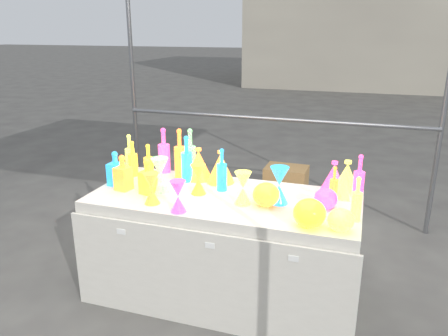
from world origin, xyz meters
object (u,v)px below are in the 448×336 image
(decanter_0, at_px, (148,176))
(cardboard_box_closed, at_px, (286,181))
(globe_0, at_px, (309,215))
(display_table, at_px, (224,246))
(hourglass_0, at_px, (152,188))
(lampshade_0, at_px, (199,164))
(bottle_0, at_px, (133,159))

(decanter_0, bearing_deg, cardboard_box_closed, 85.44)
(globe_0, bearing_deg, cardboard_box_closed, 102.81)
(display_table, height_order, cardboard_box_closed, display_table)
(hourglass_0, xyz_separation_m, lampshade_0, (0.11, 0.55, 0.02))
(lampshade_0, bearing_deg, cardboard_box_closed, 99.23)
(hourglass_0, relative_size, lampshade_0, 0.85)
(display_table, bearing_deg, cardboard_box_closed, 87.99)
(hourglass_0, bearing_deg, bottle_0, 130.38)
(bottle_0, bearing_deg, lampshade_0, 9.62)
(cardboard_box_closed, distance_m, hourglass_0, 2.47)
(decanter_0, distance_m, globe_0, 1.14)
(bottle_0, bearing_deg, globe_0, -19.59)
(cardboard_box_closed, distance_m, globe_0, 2.51)
(display_table, height_order, hourglass_0, hourglass_0)
(cardboard_box_closed, relative_size, bottle_0, 1.70)
(decanter_0, height_order, lampshade_0, decanter_0)
(cardboard_box_closed, distance_m, bottle_0, 2.18)
(lampshade_0, bearing_deg, bottle_0, -149.60)
(bottle_0, bearing_deg, decanter_0, -47.04)
(bottle_0, height_order, lampshade_0, bottle_0)
(globe_0, xyz_separation_m, lampshade_0, (-0.90, 0.58, 0.05))
(globe_0, bearing_deg, bottle_0, 160.41)
(decanter_0, xyz_separation_m, hourglass_0, (0.11, -0.16, -0.02))
(display_table, relative_size, globe_0, 9.82)
(display_table, relative_size, hourglass_0, 8.97)
(cardboard_box_closed, height_order, hourglass_0, hourglass_0)
(decanter_0, distance_m, lampshade_0, 0.45)
(lampshade_0, bearing_deg, decanter_0, -99.05)
(decanter_0, bearing_deg, display_table, 21.45)
(decanter_0, bearing_deg, lampshade_0, 70.74)
(cardboard_box_closed, xyz_separation_m, hourglass_0, (-0.48, -2.32, 0.68))
(display_table, bearing_deg, lampshade_0, 135.11)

